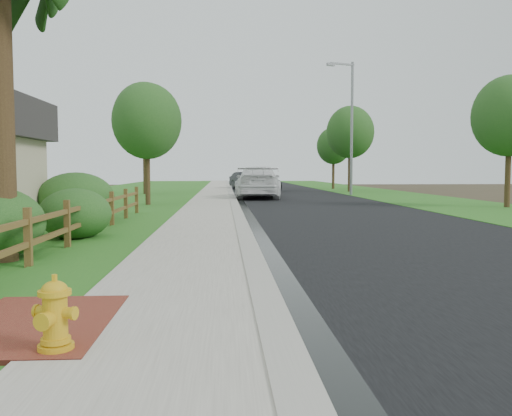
{
  "coord_description": "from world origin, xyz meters",
  "views": [
    {
      "loc": [
        -0.15,
        -6.9,
        1.75
      ],
      "look_at": [
        0.51,
        4.05,
        0.99
      ],
      "focal_mm": 38.0,
      "sensor_mm": 36.0,
      "label": 1
    }
  ],
  "objects": [
    {
      "name": "streetlight",
      "position": [
        8.54,
        30.14,
        5.18
      ],
      "size": [
        2.04,
        0.89,
        9.14
      ],
      "color": "gray",
      "rests_on": "ground"
    },
    {
      "name": "white_suv",
      "position": [
        2.0,
        26.78,
        0.99
      ],
      "size": [
        3.14,
        6.85,
        1.94
      ],
      "primitive_type": "imported",
      "rotation": [
        0.0,
        0.0,
        3.08
      ],
      "color": "white",
      "rests_on": "road"
    },
    {
      "name": "shrub_c",
      "position": [
        -3.9,
        6.98,
        0.65
      ],
      "size": [
        2.13,
        2.13,
        1.3
      ],
      "primitive_type": "ellipsoid",
      "rotation": [
        0.0,
        0.0,
        0.21
      ],
      "color": "#1B4819",
      "rests_on": "ground"
    },
    {
      "name": "grass_strip",
      "position": [
        -2.8,
        35.0,
        0.03
      ],
      "size": [
        1.6,
        90.0,
        0.06
      ],
      "primitive_type": "cube",
      "color": "#24631C",
      "rests_on": "ground"
    },
    {
      "name": "tree_mid_left",
      "position": [
        -5.77,
        32.67,
        5.56
      ],
      "size": [
        4.5,
        4.5,
        8.05
      ],
      "color": "#332014",
      "rests_on": "ground"
    },
    {
      "name": "brick_patch",
      "position": [
        -2.2,
        -1.0,
        0.06
      ],
      "size": [
        1.6,
        2.4,
        0.11
      ],
      "primitive_type": "cube",
      "color": "maroon",
      "rests_on": "ground"
    },
    {
      "name": "lawn_near",
      "position": [
        -8.0,
        35.0,
        0.02
      ],
      "size": [
        9.0,
        90.0,
        0.04
      ],
      "primitive_type": "cube",
      "color": "#24631C",
      "rests_on": "ground"
    },
    {
      "name": "tree_near_left",
      "position": [
        -3.9,
        20.21,
        4.16
      ],
      "size": [
        3.41,
        3.41,
        6.04
      ],
      "color": "#332014",
      "rests_on": "ground"
    },
    {
      "name": "ground",
      "position": [
        0.0,
        0.0,
        0.0
      ],
      "size": [
        120.0,
        120.0,
        0.0
      ],
      "primitive_type": "plane",
      "color": "#38311E"
    },
    {
      "name": "sidewalk",
      "position": [
        -0.9,
        35.0,
        0.05
      ],
      "size": [
        2.2,
        90.0,
        0.1
      ],
      "primitive_type": "cube",
      "color": "gray",
      "rests_on": "ground"
    },
    {
      "name": "dark_car_far",
      "position": [
        2.0,
        43.39,
        0.8
      ],
      "size": [
        3.24,
        5.02,
        1.56
      ],
      "primitive_type": "imported",
      "rotation": [
        0.0,
        0.0,
        0.37
      ],
      "color": "black",
      "rests_on": "road"
    },
    {
      "name": "boulder",
      "position": [
        -3.9,
        7.03,
        0.34
      ],
      "size": [
        1.16,
        0.96,
        0.69
      ],
      "primitive_type": "ellipsoid",
      "rotation": [
        0.0,
        0.0,
        -0.19
      ],
      "color": "brown",
      "rests_on": "ground"
    },
    {
      "name": "ranch_fence",
      "position": [
        -3.6,
        6.4,
        0.62
      ],
      "size": [
        0.12,
        16.92,
        1.1
      ],
      "color": "#4F371A",
      "rests_on": "ground"
    },
    {
      "name": "dark_car_mid",
      "position": [
        2.96,
        35.65,
        0.87
      ],
      "size": [
        3.77,
        5.38,
        1.7
      ],
      "primitive_type": "imported",
      "rotation": [
        0.0,
        0.0,
        2.75
      ],
      "color": "black",
      "rests_on": "road"
    },
    {
      "name": "road",
      "position": [
        4.6,
        35.0,
        0.01
      ],
      "size": [
        8.0,
        90.0,
        0.02
      ],
      "primitive_type": "cube",
      "color": "black",
      "rests_on": "ground"
    },
    {
      "name": "wet_gutter",
      "position": [
        0.75,
        35.0,
        0.02
      ],
      "size": [
        0.5,
        90.0,
        0.0
      ],
      "primitive_type": "cube",
      "color": "black",
      "rests_on": "road"
    },
    {
      "name": "verge_far",
      "position": [
        11.5,
        35.0,
        0.02
      ],
      "size": [
        6.0,
        90.0,
        0.04
      ],
      "primitive_type": "cube",
      "color": "#24631C",
      "rests_on": "ground"
    },
    {
      "name": "shrub_d",
      "position": [
        -5.0,
        11.21,
        0.84
      ],
      "size": [
        3.2,
        3.2,
        1.69
      ],
      "primitive_type": "ellipsoid",
      "rotation": [
        0.0,
        0.0,
        -0.37
      ],
      "color": "#1B4819",
      "rests_on": "ground"
    },
    {
      "name": "fire_hydrant",
      "position": [
        -1.7,
        -1.93,
        0.42
      ],
      "size": [
        0.46,
        0.38,
        0.7
      ],
      "color": "gold",
      "rests_on": "sidewalk"
    },
    {
      "name": "curb",
      "position": [
        0.4,
        35.0,
        0.06
      ],
      "size": [
        0.4,
        90.0,
        0.12
      ],
      "primitive_type": "cube",
      "color": "gray",
      "rests_on": "ground"
    },
    {
      "name": "tree_near_right",
      "position": [
        13.0,
        17.43,
        4.23
      ],
      "size": [
        3.4,
        3.4,
        6.11
      ],
      "color": "#332014",
      "rests_on": "ground"
    },
    {
      "name": "tree_mid_right",
      "position": [
        9.93,
        35.87,
        4.76
      ],
      "size": [
        3.78,
        3.78,
        6.86
      ],
      "color": "#332014",
      "rests_on": "ground"
    },
    {
      "name": "tree_far_right",
      "position": [
        9.98,
        42.57,
        3.98
      ],
      "size": [
        3.09,
        3.09,
        5.7
      ],
      "color": "#332014",
      "rests_on": "ground"
    }
  ]
}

